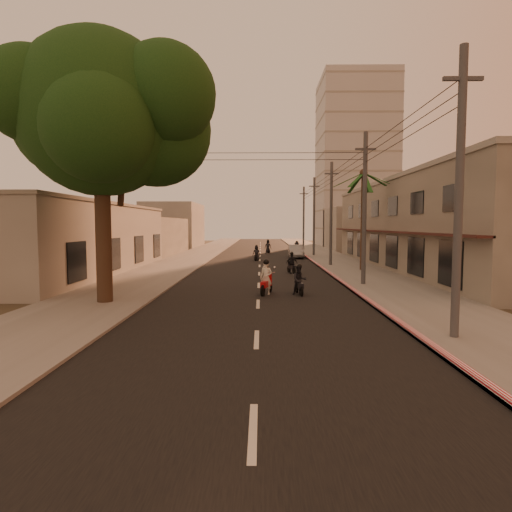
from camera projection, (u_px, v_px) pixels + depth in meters
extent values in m
plane|color=#383023|center=(258.00, 313.00, 17.47)|extent=(160.00, 160.00, 0.00)
cube|color=black|center=(260.00, 266.00, 37.41)|extent=(10.00, 140.00, 0.02)
cube|color=slate|center=(345.00, 265.00, 37.32)|extent=(5.00, 140.00, 0.12)
cube|color=slate|center=(174.00, 265.00, 37.50)|extent=(5.00, 140.00, 0.12)
cube|color=red|center=(327.00, 271.00, 32.36)|extent=(0.20, 60.00, 0.20)
cube|color=gray|center=(430.00, 226.00, 34.99)|extent=(8.00, 34.00, 7.00)
cube|color=gray|center=(432.00, 181.00, 34.72)|extent=(8.20, 34.20, 0.30)
cube|color=#391A16|center=(377.00, 231.00, 35.07)|extent=(0.80, 34.00, 0.12)
cube|color=gray|center=(69.00, 240.00, 31.42)|extent=(8.00, 24.00, 5.00)
cube|color=gray|center=(68.00, 204.00, 31.22)|extent=(8.20, 24.20, 0.20)
cube|color=#B7B5B2|center=(355.00, 163.00, 72.09)|extent=(12.00, 12.00, 28.00)
cylinder|color=black|center=(104.00, 238.00, 19.33)|extent=(0.70, 0.70, 6.00)
cylinder|color=black|center=(122.00, 173.00, 19.50)|extent=(1.22, 2.17, 3.04)
cylinder|color=black|center=(86.00, 166.00, 18.80)|extent=(1.31, 1.49, 2.73)
sphere|color=black|center=(100.00, 114.00, 18.92)|extent=(7.20, 7.20, 7.20)
sphere|color=black|center=(155.00, 131.00, 19.93)|extent=(5.20, 5.20, 5.20)
sphere|color=black|center=(68.00, 126.00, 19.76)|extent=(4.80, 4.80, 4.80)
sphere|color=black|center=(99.00, 126.00, 17.19)|extent=(4.60, 4.60, 4.60)
sphere|color=black|center=(165.00, 95.00, 18.34)|extent=(4.40, 4.40, 4.40)
sphere|color=black|center=(32.00, 95.00, 17.72)|extent=(4.00, 4.00, 4.00)
sphere|color=black|center=(142.00, 104.00, 21.22)|extent=(4.40, 4.40, 4.40)
cylinder|color=black|center=(363.00, 222.00, 33.05)|extent=(0.32, 0.32, 7.60)
sphere|color=black|center=(364.00, 173.00, 32.77)|extent=(0.60, 0.60, 0.60)
cylinder|color=#38383A|center=(459.00, 196.00, 13.07)|extent=(0.26, 0.26, 9.00)
cube|color=#38383A|center=(463.00, 79.00, 12.82)|extent=(1.20, 0.12, 0.12)
cylinder|color=#38383A|center=(364.00, 210.00, 25.04)|extent=(0.26, 0.26, 9.00)
cube|color=#38383A|center=(366.00, 149.00, 24.78)|extent=(1.20, 0.12, 0.12)
cylinder|color=#38383A|center=(331.00, 214.00, 37.01)|extent=(0.26, 0.26, 9.00)
cube|color=#38383A|center=(332.00, 174.00, 36.75)|extent=(1.20, 0.12, 0.12)
cylinder|color=#38383A|center=(314.00, 217.00, 48.97)|extent=(0.26, 0.26, 9.00)
cube|color=#38383A|center=(314.00, 186.00, 48.72)|extent=(1.20, 0.12, 0.12)
cylinder|color=#38383A|center=(304.00, 218.00, 60.94)|extent=(0.26, 0.26, 9.00)
cube|color=#38383A|center=(304.00, 194.00, 60.68)|extent=(1.20, 0.12, 0.12)
cube|color=gray|center=(357.00, 229.00, 61.95)|extent=(8.00, 14.00, 6.00)
cube|color=gray|center=(144.00, 236.00, 51.38)|extent=(8.00, 14.00, 4.40)
cube|color=gray|center=(174.00, 225.00, 69.24)|extent=(8.00, 14.00, 7.00)
cylinder|color=black|center=(270.00, 287.00, 22.81)|extent=(0.27, 0.59, 0.59)
cylinder|color=black|center=(263.00, 291.00, 21.57)|extent=(0.27, 0.59, 0.59)
cube|color=#B70E13|center=(266.00, 284.00, 22.09)|extent=(0.61, 1.19, 0.31)
cube|color=#B70E13|center=(269.00, 279.00, 22.58)|extent=(0.33, 0.19, 0.63)
cylinder|color=silver|center=(269.00, 272.00, 22.67)|extent=(0.56, 0.20, 0.04)
imported|color=beige|center=(266.00, 278.00, 22.07)|extent=(0.87, 0.78, 1.76)
sphere|color=black|center=(266.00, 262.00, 22.01)|extent=(0.31, 0.31, 0.31)
sphere|color=silver|center=(264.00, 267.00, 22.72)|extent=(0.13, 0.13, 0.13)
sphere|color=silver|center=(275.00, 268.00, 22.54)|extent=(0.13, 0.13, 0.13)
cylinder|color=black|center=(297.00, 288.00, 22.70)|extent=(0.16, 0.52, 0.51)
cylinder|color=black|center=(301.00, 291.00, 21.56)|extent=(0.16, 0.52, 0.51)
cube|color=black|center=(299.00, 285.00, 22.05)|extent=(0.39, 1.03, 0.27)
cube|color=black|center=(297.00, 281.00, 22.49)|extent=(0.28, 0.13, 0.55)
cylinder|color=silver|center=(297.00, 275.00, 22.57)|extent=(0.51, 0.11, 0.04)
imported|color=black|center=(299.00, 280.00, 22.03)|extent=(0.90, 0.78, 1.54)
sphere|color=black|center=(299.00, 266.00, 21.97)|extent=(0.27, 0.27, 0.27)
cylinder|color=black|center=(289.00, 269.00, 32.31)|extent=(0.23, 0.52, 0.51)
cylinder|color=black|center=(294.00, 271.00, 31.21)|extent=(0.23, 0.52, 0.51)
cube|color=black|center=(292.00, 267.00, 31.68)|extent=(0.52, 1.03, 0.27)
cube|color=black|center=(290.00, 264.00, 32.11)|extent=(0.29, 0.16, 0.55)
cylinder|color=silver|center=(289.00, 260.00, 32.19)|extent=(0.49, 0.18, 0.04)
imported|color=black|center=(292.00, 263.00, 31.66)|extent=(1.10, 0.85, 1.53)
sphere|color=black|center=(292.00, 254.00, 31.61)|extent=(0.27, 0.27, 0.27)
cylinder|color=black|center=(257.00, 258.00, 43.49)|extent=(0.16, 0.51, 0.50)
cylinder|color=black|center=(256.00, 259.00, 42.38)|extent=(0.16, 0.51, 0.50)
cube|color=black|center=(256.00, 256.00, 42.85)|extent=(0.38, 1.01, 0.27)
cube|color=black|center=(257.00, 254.00, 43.29)|extent=(0.28, 0.13, 0.54)
cylinder|color=silver|center=(257.00, 251.00, 43.37)|extent=(0.49, 0.11, 0.04)
imported|color=black|center=(256.00, 253.00, 42.83)|extent=(0.87, 0.68, 1.51)
sphere|color=black|center=(256.00, 246.00, 42.78)|extent=(0.27, 0.27, 0.27)
cylinder|color=black|center=(299.00, 254.00, 49.32)|extent=(0.30, 0.56, 0.56)
cylinder|color=black|center=(295.00, 254.00, 48.17)|extent=(0.30, 0.56, 0.56)
cube|color=black|center=(297.00, 252.00, 48.66)|extent=(0.68, 1.13, 0.30)
cube|color=black|center=(298.00, 250.00, 49.11)|extent=(0.32, 0.21, 0.60)
cylinder|color=silver|center=(298.00, 247.00, 49.19)|extent=(0.53, 0.25, 0.04)
imported|color=black|center=(297.00, 249.00, 48.64)|extent=(1.53, 1.39, 1.69)
sphere|color=black|center=(297.00, 242.00, 48.58)|extent=(0.30, 0.30, 0.30)
imported|color=gray|center=(296.00, 251.00, 46.50)|extent=(1.60, 4.40, 1.44)
cylinder|color=black|center=(267.00, 251.00, 54.85)|extent=(0.14, 0.56, 0.56)
cylinder|color=black|center=(268.00, 251.00, 53.61)|extent=(0.14, 0.56, 0.56)
cube|color=black|center=(268.00, 249.00, 54.14)|extent=(0.36, 1.11, 0.30)
cube|color=black|center=(268.00, 248.00, 54.62)|extent=(0.30, 0.12, 0.60)
cylinder|color=silver|center=(267.00, 245.00, 54.71)|extent=(0.55, 0.08, 0.04)
imported|color=black|center=(268.00, 247.00, 54.12)|extent=(0.90, 0.66, 1.67)
sphere|color=black|center=(268.00, 240.00, 54.06)|extent=(0.30, 0.30, 0.30)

